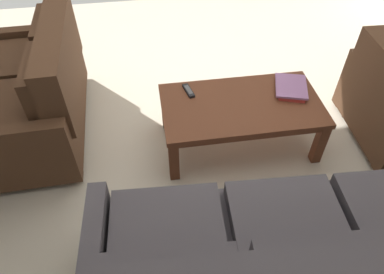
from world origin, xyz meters
name	(u,v)px	position (x,y,z in m)	size (l,w,h in m)	color
ground_plane	(207,123)	(0.00, 0.00, 0.00)	(5.35, 4.88, 0.01)	beige
sofa_main	(293,261)	(-0.17, 1.46, 0.36)	(2.13, 0.91, 0.85)	black
loveseat_near	(29,94)	(1.38, -0.13, 0.37)	(0.93, 1.37, 0.90)	black
coffee_table	(241,110)	(-0.20, 0.26, 0.35)	(1.18, 0.65, 0.41)	brown
book_stack	(291,87)	(-0.61, 0.16, 0.43)	(0.31, 0.35, 0.04)	#C63833
tv_remote	(189,91)	(0.17, 0.07, 0.42)	(0.08, 0.17, 0.02)	black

